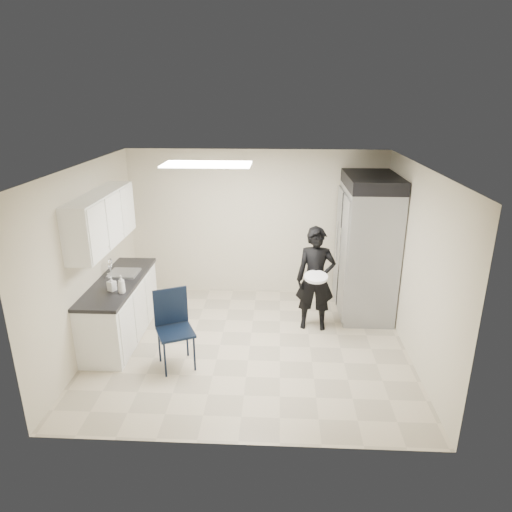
# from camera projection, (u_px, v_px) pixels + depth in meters

# --- Properties ---
(floor) EXTENTS (4.50, 4.50, 0.00)m
(floor) POSITION_uv_depth(u_px,v_px,m) (250.00, 346.00, 6.67)
(floor) COLOR #B6A98F
(floor) RESTS_ON ground
(ceiling) EXTENTS (4.50, 4.50, 0.00)m
(ceiling) POSITION_uv_depth(u_px,v_px,m) (249.00, 167.00, 5.80)
(ceiling) COLOR silver
(ceiling) RESTS_ON back_wall
(back_wall) EXTENTS (4.50, 0.00, 4.50)m
(back_wall) POSITION_uv_depth(u_px,v_px,m) (257.00, 223.00, 8.12)
(back_wall) COLOR beige
(back_wall) RESTS_ON floor
(left_wall) EXTENTS (0.00, 4.00, 4.00)m
(left_wall) POSITION_uv_depth(u_px,v_px,m) (88.00, 260.00, 6.34)
(left_wall) COLOR beige
(left_wall) RESTS_ON floor
(right_wall) EXTENTS (0.00, 4.00, 4.00)m
(right_wall) POSITION_uv_depth(u_px,v_px,m) (416.00, 265.00, 6.13)
(right_wall) COLOR beige
(right_wall) RESTS_ON floor
(ceiling_panel) EXTENTS (1.20, 0.60, 0.02)m
(ceiling_panel) POSITION_uv_depth(u_px,v_px,m) (207.00, 164.00, 6.21)
(ceiling_panel) COLOR white
(ceiling_panel) RESTS_ON ceiling
(lower_counter) EXTENTS (0.60, 1.90, 0.86)m
(lower_counter) POSITION_uv_depth(u_px,v_px,m) (120.00, 310.00, 6.81)
(lower_counter) COLOR silver
(lower_counter) RESTS_ON floor
(countertop) EXTENTS (0.64, 1.95, 0.05)m
(countertop) POSITION_uv_depth(u_px,v_px,m) (117.00, 282.00, 6.65)
(countertop) COLOR black
(countertop) RESTS_ON lower_counter
(sink) EXTENTS (0.42, 0.40, 0.14)m
(sink) POSITION_uv_depth(u_px,v_px,m) (124.00, 277.00, 6.89)
(sink) COLOR gray
(sink) RESTS_ON countertop
(faucet) EXTENTS (0.02, 0.02, 0.24)m
(faucet) POSITION_uv_depth(u_px,v_px,m) (110.00, 267.00, 6.85)
(faucet) COLOR silver
(faucet) RESTS_ON countertop
(upper_cabinets) EXTENTS (0.35, 1.80, 0.75)m
(upper_cabinets) POSITION_uv_depth(u_px,v_px,m) (102.00, 220.00, 6.34)
(upper_cabinets) COLOR silver
(upper_cabinets) RESTS_ON left_wall
(towel_dispenser) EXTENTS (0.22, 0.30, 0.35)m
(towel_dispenser) POSITION_uv_depth(u_px,v_px,m) (125.00, 213.00, 7.50)
(towel_dispenser) COLOR black
(towel_dispenser) RESTS_ON left_wall
(notice_sticker_left) EXTENTS (0.00, 0.12, 0.07)m
(notice_sticker_left) POSITION_uv_depth(u_px,v_px,m) (92.00, 263.00, 6.46)
(notice_sticker_left) COLOR yellow
(notice_sticker_left) RESTS_ON left_wall
(notice_sticker_right) EXTENTS (0.00, 0.12, 0.07)m
(notice_sticker_right) POSITION_uv_depth(u_px,v_px,m) (98.00, 260.00, 6.66)
(notice_sticker_right) COLOR yellow
(notice_sticker_right) RESTS_ON left_wall
(commercial_fridge) EXTENTS (0.80, 1.35, 2.10)m
(commercial_fridge) POSITION_uv_depth(u_px,v_px,m) (366.00, 252.00, 7.43)
(commercial_fridge) COLOR gray
(commercial_fridge) RESTS_ON floor
(fridge_compressor) EXTENTS (0.80, 1.35, 0.20)m
(fridge_compressor) POSITION_uv_depth(u_px,v_px,m) (372.00, 181.00, 7.05)
(fridge_compressor) COLOR black
(fridge_compressor) RESTS_ON commercial_fridge
(folding_chair) EXTENTS (0.60, 0.60, 1.02)m
(folding_chair) POSITION_uv_depth(u_px,v_px,m) (175.00, 332.00, 6.01)
(folding_chair) COLOR black
(folding_chair) RESTS_ON floor
(man_tuxedo) EXTENTS (0.62, 0.44, 1.63)m
(man_tuxedo) POSITION_uv_depth(u_px,v_px,m) (316.00, 279.00, 6.94)
(man_tuxedo) COLOR black
(man_tuxedo) RESTS_ON floor
(bucket_lid) EXTENTS (0.37, 0.37, 0.04)m
(bucket_lid) POSITION_uv_depth(u_px,v_px,m) (316.00, 277.00, 6.66)
(bucket_lid) COLOR white
(bucket_lid) RESTS_ON man_tuxedo
(soap_bottle_a) EXTENTS (0.14, 0.14, 0.26)m
(soap_bottle_a) POSITION_uv_depth(u_px,v_px,m) (121.00, 284.00, 6.19)
(soap_bottle_a) COLOR silver
(soap_bottle_a) RESTS_ON countertop
(soap_bottle_b) EXTENTS (0.13, 0.13, 0.21)m
(soap_bottle_b) POSITION_uv_depth(u_px,v_px,m) (112.00, 284.00, 6.27)
(soap_bottle_b) COLOR silver
(soap_bottle_b) RESTS_ON countertop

